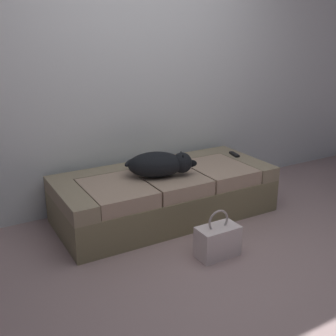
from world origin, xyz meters
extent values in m
plane|color=gray|center=(0.00, 0.00, 0.00)|extent=(10.00, 10.00, 0.00)
cube|color=silver|center=(0.00, 1.68, 1.40)|extent=(6.40, 0.10, 2.80)
cube|color=#7F7554|center=(0.00, 1.14, 0.15)|extent=(1.95, 0.85, 0.30)
cube|color=gray|center=(-0.87, 1.14, 0.36)|extent=(0.20, 0.85, 0.13)
cube|color=gray|center=(0.87, 1.14, 0.36)|extent=(0.20, 0.85, 0.13)
cube|color=gray|center=(0.00, 1.47, 0.36)|extent=(1.55, 0.20, 0.13)
cube|color=tan|center=(-0.52, 1.04, 0.36)|extent=(0.50, 0.63, 0.13)
cube|color=tan|center=(0.00, 1.04, 0.36)|extent=(0.50, 0.63, 0.13)
cube|color=tan|center=(0.52, 1.04, 0.36)|extent=(0.50, 0.63, 0.13)
ellipsoid|color=black|center=(-0.13, 1.08, 0.54)|extent=(0.54, 0.42, 0.22)
sphere|color=black|center=(0.08, 0.99, 0.54)|extent=(0.18, 0.18, 0.18)
ellipsoid|color=black|center=(0.16, 0.96, 0.53)|extent=(0.12, 0.10, 0.06)
cone|color=black|center=(0.10, 1.04, 0.61)|extent=(0.05, 0.05, 0.05)
cone|color=black|center=(0.06, 0.95, 0.61)|extent=(0.05, 0.05, 0.05)
ellipsoid|color=black|center=(-0.31, 1.20, 0.55)|extent=(0.18, 0.16, 0.05)
cube|color=black|center=(0.85, 1.23, 0.44)|extent=(0.07, 0.16, 0.02)
cube|color=silver|center=(-0.01, 0.33, 0.12)|extent=(0.32, 0.18, 0.24)
torus|color=#A59998|center=(-0.01, 0.33, 0.29)|extent=(0.18, 0.02, 0.18)
camera|label=1|loc=(-1.69, -1.85, 1.64)|focal=43.82mm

